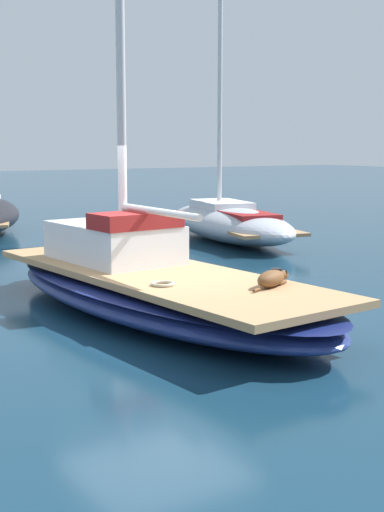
# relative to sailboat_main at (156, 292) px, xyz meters

# --- Properties ---
(ground_plane) EXTENTS (120.00, 120.00, 0.00)m
(ground_plane) POSITION_rel_sailboat_main_xyz_m (0.00, 0.00, -0.34)
(ground_plane) COLOR #143347
(sailboat_main) EXTENTS (3.07, 7.41, 0.66)m
(sailboat_main) POSITION_rel_sailboat_main_xyz_m (0.00, 0.00, 0.00)
(sailboat_main) COLOR navy
(sailboat_main) RESTS_ON ground
(cabin_house) EXTENTS (1.57, 2.32, 0.84)m
(cabin_house) POSITION_rel_sailboat_main_xyz_m (-0.09, 1.11, 0.67)
(cabin_house) COLOR silver
(cabin_house) RESTS_ON sailboat_main
(dog_brown) EXTENTS (0.90, 0.50, 0.22)m
(dog_brown) POSITION_rel_sailboat_main_xyz_m (0.69, -1.88, 0.43)
(dog_brown) COLOR brown
(dog_brown) RESTS_ON sailboat_main
(deck_winch) EXTENTS (0.16, 0.16, 0.21)m
(deck_winch) POSITION_rel_sailboat_main_xyz_m (0.86, -1.76, 0.42)
(deck_winch) COLOR #B7B7BC
(deck_winch) RESTS_ON sailboat_main
(coiled_rope) EXTENTS (0.32, 0.32, 0.04)m
(coiled_rope) POSITION_rel_sailboat_main_xyz_m (-0.48, -1.03, 0.35)
(coiled_rope) COLOR beige
(coiled_rope) RESTS_ON sailboat_main
(moored_boat_starboard_side) EXTENTS (3.52, 6.84, 6.82)m
(moored_boat_starboard_side) POSITION_rel_sailboat_main_xyz_m (5.81, 6.23, 0.17)
(moored_boat_starboard_side) COLOR #B2B7C1
(moored_boat_starboard_side) RESTS_ON ground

